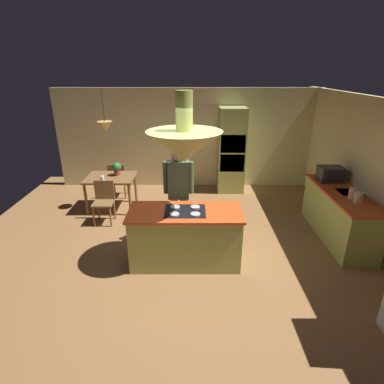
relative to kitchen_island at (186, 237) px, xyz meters
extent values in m
plane|color=olive|center=(0.00, 0.20, -0.46)|extent=(8.16, 8.16, 0.00)
cube|color=beige|center=(0.00, 3.65, 0.81)|extent=(6.80, 0.10, 2.55)
cube|color=beige|center=(3.25, 0.60, 0.81)|extent=(0.10, 7.20, 2.55)
cube|color=#A8B259|center=(0.00, 0.00, -0.02)|extent=(1.73, 0.74, 0.88)
cube|color=#D14C1E|center=(0.00, 0.00, 0.44)|extent=(1.79, 0.80, 0.04)
cube|color=black|center=(0.00, 0.00, 0.45)|extent=(0.64, 0.52, 0.01)
cylinder|color=#B2B2B7|center=(-0.16, -0.13, 0.47)|extent=(0.15, 0.15, 0.02)
cylinder|color=#B2B2B7|center=(0.16, -0.13, 0.47)|extent=(0.15, 0.15, 0.02)
cylinder|color=#B2B2B7|center=(-0.16, 0.13, 0.47)|extent=(0.15, 0.15, 0.02)
cylinder|color=#B2B2B7|center=(0.16, 0.13, 0.47)|extent=(0.15, 0.15, 0.02)
cube|color=#A8B259|center=(2.84, 0.80, -0.02)|extent=(0.62, 2.00, 0.88)
cube|color=#D14C1E|center=(2.84, 0.80, 0.44)|extent=(0.66, 2.04, 0.04)
cube|color=#B2B2B7|center=(3.00, 0.80, 0.38)|extent=(0.48, 0.36, 0.16)
cube|color=#A8B259|center=(1.10, 3.25, 0.60)|extent=(0.66, 0.62, 2.12)
cube|color=black|center=(1.10, 2.96, 0.84)|extent=(0.60, 0.04, 0.44)
cube|color=black|center=(1.10, 2.96, 0.36)|extent=(0.60, 0.04, 0.44)
cube|color=brown|center=(-1.70, 2.10, 0.28)|extent=(1.06, 0.85, 0.04)
cylinder|color=brown|center=(-2.17, 1.74, -0.10)|extent=(0.06, 0.06, 0.72)
cylinder|color=brown|center=(-1.23, 1.74, -0.10)|extent=(0.06, 0.06, 0.72)
cylinder|color=brown|center=(-2.17, 2.46, -0.10)|extent=(0.06, 0.06, 0.72)
cylinder|color=brown|center=(-1.23, 2.46, -0.10)|extent=(0.06, 0.06, 0.72)
cylinder|color=tan|center=(-0.22, 0.67, -0.03)|extent=(0.14, 0.14, 0.87)
cylinder|color=tan|center=(-0.04, 0.67, -0.03)|extent=(0.14, 0.14, 0.87)
cube|color=#4C6042|center=(-0.13, 0.67, 0.74)|extent=(0.36, 0.22, 0.67)
cylinder|color=#4C6042|center=(-0.35, 0.67, 0.78)|extent=(0.09, 0.09, 0.57)
cylinder|color=#4C6042|center=(0.09, 0.67, 0.78)|extent=(0.09, 0.09, 0.57)
sphere|color=tan|center=(-0.13, 0.67, 1.18)|extent=(0.24, 0.24, 0.24)
cone|color=#A8B259|center=(0.00, 0.00, 1.48)|extent=(1.10, 1.10, 0.45)
cylinder|color=#A8B259|center=(0.00, 0.00, 1.98)|extent=(0.24, 0.24, 0.55)
cone|color=#E0B266|center=(-1.70, 2.10, 1.40)|extent=(0.32, 0.32, 0.22)
cylinder|color=black|center=(-1.70, 2.10, 1.81)|extent=(0.01, 0.01, 0.60)
cube|color=brown|center=(-1.70, 1.38, -0.02)|extent=(0.40, 0.40, 0.04)
cube|color=brown|center=(-1.70, 1.56, 0.20)|extent=(0.40, 0.04, 0.42)
cylinder|color=brown|center=(-1.87, 1.21, -0.25)|extent=(0.04, 0.04, 0.43)
cylinder|color=brown|center=(-1.53, 1.21, -0.25)|extent=(0.04, 0.04, 0.43)
cylinder|color=brown|center=(-1.87, 1.55, -0.25)|extent=(0.04, 0.04, 0.43)
cylinder|color=brown|center=(-1.53, 1.55, -0.25)|extent=(0.04, 0.04, 0.43)
cube|color=brown|center=(-1.70, 2.82, -0.02)|extent=(0.40, 0.40, 0.04)
cube|color=brown|center=(-1.70, 2.64, 0.20)|extent=(0.40, 0.04, 0.42)
cylinder|color=brown|center=(-1.53, 2.99, -0.25)|extent=(0.04, 0.04, 0.43)
cylinder|color=brown|center=(-1.87, 2.99, -0.25)|extent=(0.04, 0.04, 0.43)
cylinder|color=brown|center=(-1.53, 2.65, -0.25)|extent=(0.04, 0.04, 0.43)
cylinder|color=brown|center=(-1.87, 2.65, -0.25)|extent=(0.04, 0.04, 0.43)
cylinder|color=#99382D|center=(-1.57, 2.20, 0.36)|extent=(0.14, 0.14, 0.12)
sphere|color=#2D722D|center=(-1.57, 2.20, 0.50)|extent=(0.20, 0.20, 0.20)
cylinder|color=white|center=(-1.81, 1.89, 0.34)|extent=(0.07, 0.07, 0.09)
cylinder|color=#E0B78C|center=(2.84, 0.30, 0.56)|extent=(0.14, 0.14, 0.20)
cylinder|color=#E0B78C|center=(2.84, 0.48, 0.55)|extent=(0.14, 0.14, 0.20)
cube|color=#232326|center=(2.84, 1.40, 0.60)|extent=(0.46, 0.36, 0.28)
camera|label=1|loc=(0.11, -4.36, 2.54)|focal=28.91mm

